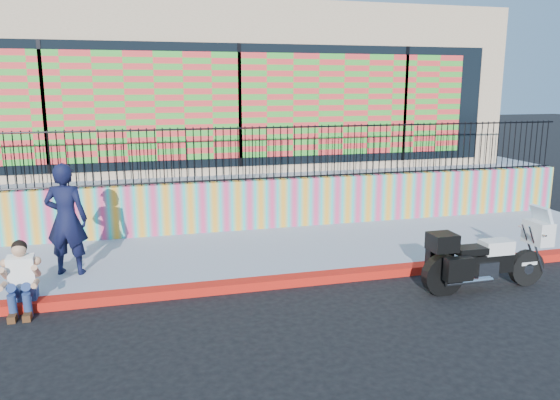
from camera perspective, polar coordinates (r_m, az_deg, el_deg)
name	(u,v)px	position (r m, az deg, el deg)	size (l,w,h in m)	color
ground	(288,285)	(9.38, 0.88, -8.87)	(90.00, 90.00, 0.00)	black
red_curb	(288,281)	(9.35, 0.88, -8.44)	(16.00, 0.30, 0.15)	#A7140B
sidewalk	(266,252)	(10.86, -1.52, -5.50)	(16.00, 3.00, 0.15)	#8B92A7
mural_wall	(249,205)	(12.21, -3.29, -0.51)	(16.00, 0.20, 1.10)	#E13B70
metal_fence	(248,154)	(12.01, -3.36, 4.85)	(15.80, 0.04, 1.20)	black
elevated_platform	(215,173)	(17.16, -6.78, 2.81)	(16.00, 10.00, 1.25)	#8B92A7
storefront_building	(214,87)	(16.73, -6.90, 11.60)	(14.00, 8.06, 4.00)	tan
police_motorcycle	(484,257)	(9.59, 20.58, -5.57)	(2.20, 0.73, 1.37)	black
police_officer	(66,219)	(9.89, -21.43, -1.88)	(0.70, 0.46, 1.92)	black
seated_man	(21,284)	(8.99, -25.45, -7.97)	(0.54, 0.71, 1.06)	navy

